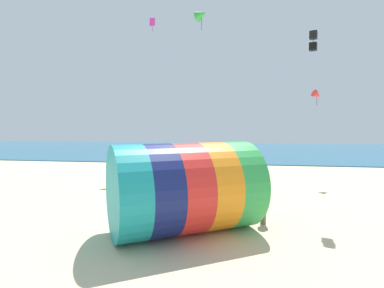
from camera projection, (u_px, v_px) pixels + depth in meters
ground_plane at (159, 231)px, 12.04m from camera, size 120.00×120.00×0.00m
sea at (219, 150)px, 52.59m from camera, size 120.00×40.00×0.10m
giant_inflatable_tube at (185, 188)px, 11.87m from camera, size 6.68×5.98×3.57m
kite_handler at (263, 205)px, 12.95m from camera, size 0.40×0.30×1.62m
kite_magenta_diamond at (152, 22)px, 27.63m from camera, size 0.51×0.09×1.25m
kite_red_delta at (317, 95)px, 22.61m from camera, size 0.98×0.88×1.21m
kite_black_box at (313, 41)px, 15.65m from camera, size 0.47×0.47×1.06m
kite_green_delta at (202, 15)px, 17.58m from camera, size 0.99×0.95×1.27m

